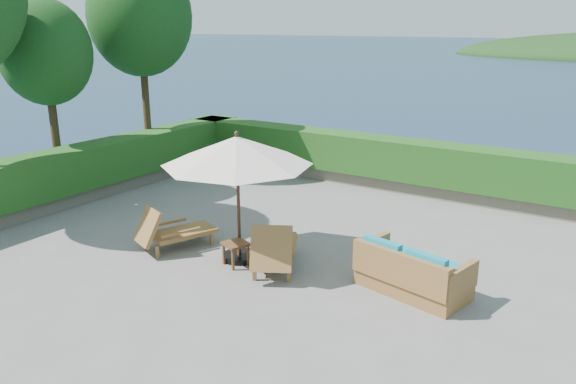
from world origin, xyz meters
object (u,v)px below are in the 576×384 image
Objects in this scene: patio_umbrella at (237,152)px; lounge_right at (274,248)px; lounge_left at (172,231)px; wicker_loveseat at (411,274)px; side_table at (236,247)px.

patio_umbrella is 1.82m from lounge_right.
wicker_loveseat is at bearing 30.85° from lounge_left.
patio_umbrella is at bearing 113.18° from side_table.
patio_umbrella reaches higher than wicker_loveseat.
side_table is (1.52, 0.05, -0.01)m from lounge_left.
patio_umbrella is at bearing 33.93° from lounge_left.
lounge_right reaches higher than lounge_left.
wicker_loveseat is (3.07, 0.67, -0.02)m from side_table.
patio_umbrella is 1.69× the size of lounge_right.
lounge_left reaches higher than wicker_loveseat.
patio_umbrella reaches higher than side_table.
lounge_left reaches higher than side_table.
patio_umbrella is 2.22m from lounge_left.
lounge_right is 2.42m from wicker_loveseat.
lounge_left is 4.65m from wicker_loveseat.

